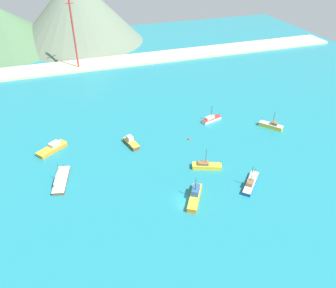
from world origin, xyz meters
The scene contains 14 objects.
ground centered at (0.00, 30.00, -0.25)m, with size 260.00×280.00×0.50m.
fishing_boat_0 centered at (18.91, -0.66, 0.77)m, with size 8.24×8.48×6.57m.
fishing_boat_1 centered at (11.03, 10.06, 0.81)m, with size 8.43×5.20×6.28m.
fishing_boat_2 centered at (-27.98, 16.53, 0.84)m, with size 5.53×11.61×6.33m.
fishing_boat_3 centered at (-6.14, 28.34, 0.96)m, with size 3.92×7.49×2.87m.
fishing_boat_4 centered at (-29.29, 33.08, 0.83)m, with size 9.48×8.10×2.33m.
fishing_boat_5 centered at (40.74, 23.50, 0.91)m, with size 6.42×7.39×6.26m.
fishing_boat_6 centered at (3.08, -0.86, 1.07)m, with size 7.10×9.61×6.60m.
fishing_boat_7 centered at (23.72, 34.20, 0.81)m, with size 7.74×4.12×5.92m.
buoy_0 centered at (12.08, 25.68, 0.14)m, with size 0.80×0.80×0.80m.
beach_strip centered at (0.00, 101.99, 0.60)m, with size 247.00×14.99×1.20m, color beige.
hill_west centered at (-48.46, 145.66, 10.80)m, with size 67.13×67.13×21.60m.
hill_central centered at (-7.63, 143.58, 17.87)m, with size 70.79×70.79×35.75m.
radio_tower centered at (-14.00, 99.31, 18.12)m, with size 3.55×2.84×35.54m.
Camera 1 is at (-23.88, -59.46, 58.33)m, focal length 36.71 mm.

